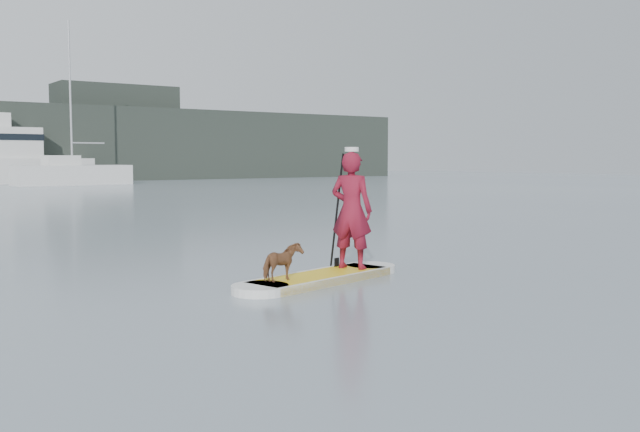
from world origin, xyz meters
TOP-DOWN VIEW (x-y plane):
  - ground at (0.00, 0.00)m, footprint 140.00×140.00m
  - paddleboard at (3.23, 2.52)m, footprint 3.23×1.38m
  - paddler at (3.96, 2.70)m, footprint 0.72×0.81m
  - white_cap at (3.96, 2.70)m, footprint 0.22×0.22m
  - dog at (2.45, 2.33)m, footprint 0.69×0.44m
  - paddle at (3.88, 2.98)m, footprint 0.10×0.30m
  - sailboat_e at (11.25, 43.85)m, footprint 7.87×3.03m
  - motor_yacht_a at (7.91, 48.97)m, footprint 11.25×3.94m
  - shore_building_east at (18.00, 54.00)m, footprint 10.00×4.00m

SIDE VIEW (x-z plane):
  - ground at x=0.00m, z-range 0.00..0.00m
  - paddleboard at x=3.23m, z-range 0.00..0.12m
  - dog at x=2.45m, z-range 0.12..0.66m
  - paddle at x=3.88m, z-range -0.20..1.80m
  - sailboat_e at x=11.25m, z-range -4.79..6.39m
  - paddler at x=3.96m, z-range 0.12..1.97m
  - motor_yacht_a at x=7.91m, z-range -1.46..5.20m
  - white_cap at x=3.96m, z-range 1.97..2.04m
  - shore_building_east at x=18.00m, z-range 0.00..8.00m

